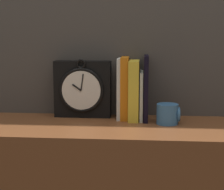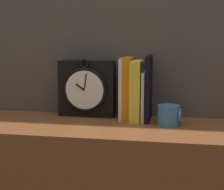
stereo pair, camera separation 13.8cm
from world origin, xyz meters
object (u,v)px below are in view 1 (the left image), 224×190
object	(u,v)px
book_slot3_white	(141,96)
mug	(168,114)
clock	(83,89)
book_slot2_yellow	(134,90)
book_slot0_white	(119,88)
book_slot1_orange	(125,88)
book_slot4_black	(146,88)

from	to	relation	value
book_slot3_white	mug	size ratio (longest dim) A/B	2.19
clock	book_slot2_yellow	xyz separation A→B (m)	(0.21, -0.03, 0.00)
book_slot0_white	clock	bearing A→B (deg)	173.33
book_slot1_orange	book_slot4_black	distance (m)	0.09
clock	mug	bearing A→B (deg)	-16.61
book_slot3_white	book_slot0_white	bearing A→B (deg)	172.70
book_slot1_orange	book_slot4_black	bearing A→B (deg)	-9.08
book_slot3_white	book_slot4_black	size ratio (longest dim) A/B	0.75
book_slot0_white	book_slot4_black	world-z (taller)	book_slot4_black
book_slot4_black	book_slot0_white	bearing A→B (deg)	171.43
book_slot0_white	book_slot4_black	bearing A→B (deg)	-8.57
book_slot0_white	book_slot4_black	xyz separation A→B (m)	(0.11, -0.02, 0.01)
book_slot2_yellow	mug	bearing A→B (deg)	-27.64
book_slot0_white	book_slot2_yellow	distance (m)	0.06
book_slot0_white	book_slot3_white	bearing A→B (deg)	-7.30
book_slot0_white	book_slot3_white	size ratio (longest dim) A/B	1.27
book_slot1_orange	book_slot2_yellow	xyz separation A→B (m)	(0.04, -0.01, -0.01)
book_slot3_white	book_slot4_black	world-z (taller)	book_slot4_black
book_slot0_white	book_slot4_black	size ratio (longest dim) A/B	0.95
book_slot1_orange	book_slot4_black	size ratio (longest dim) A/B	0.97
book_slot1_orange	clock	bearing A→B (deg)	173.35
clock	book_slot0_white	world-z (taller)	book_slot0_white
book_slot0_white	book_slot3_white	xyz separation A→B (m)	(0.09, -0.01, -0.03)
clock	book_slot4_black	size ratio (longest dim) A/B	0.94
book_slot4_black	book_slot2_yellow	bearing A→B (deg)	179.03
book_slot0_white	book_slot3_white	world-z (taller)	book_slot0_white
clock	book_slot3_white	bearing A→B (deg)	-6.90
book_slot0_white	book_slot2_yellow	size ratio (longest dim) A/B	1.04
book_slot1_orange	book_slot3_white	bearing A→B (deg)	-7.54
clock	book_slot0_white	size ratio (longest dim) A/B	0.99
book_slot1_orange	book_slot2_yellow	world-z (taller)	book_slot1_orange
book_slot1_orange	book_slot3_white	distance (m)	0.07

